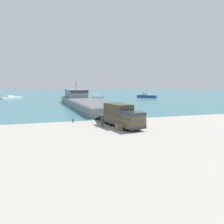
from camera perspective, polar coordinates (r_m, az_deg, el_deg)
The scene contains 10 objects.
ground_plane at distance 34.94m, azimuth 2.30°, elevation -2.91°, with size 240.00×240.00×0.00m, color #9E998E.
water_surface at distance 126.93m, azimuth -11.64°, elevation 4.54°, with size 240.00×180.00×0.01m, color #336B75.
landing_craft at distance 61.54m, azimuth -7.50°, elevation 3.00°, with size 10.23×45.11×6.70m.
military_truck at distance 31.59m, azimuth 2.73°, elevation -0.92°, with size 4.10×8.26×3.31m.
soldier_on_ramp at distance 32.15m, azimuth -2.57°, elevation -1.94°, with size 0.49×0.36×1.79m.
moored_boat_a at distance 96.96m, azimuth 9.06°, elevation 4.17°, with size 7.59×7.65×2.30m.
moored_boat_b at distance 92.72m, azimuth -4.70°, elevation 4.00°, with size 8.71×5.16×1.88m.
moored_boat_c at distance 98.87m, azimuth -24.80°, elevation 3.45°, with size 8.34×7.77×1.39m.
mooring_bollard at distance 35.91m, azimuth -10.15°, elevation -2.16°, with size 0.24×0.24×0.66m.
cargo_crate at distance 29.68m, azimuth 1.81°, elevation -3.92°, with size 0.88×1.06×0.88m, color #6B664C.
Camera 1 is at (-11.20, -32.49, 6.35)m, focal length 35.00 mm.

